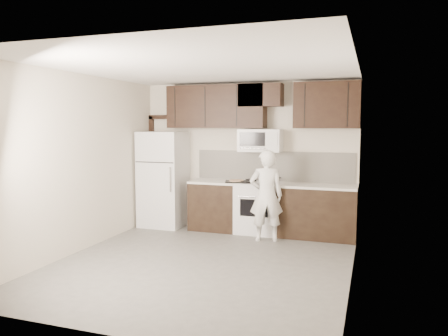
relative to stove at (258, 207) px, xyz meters
The scene contains 14 objects.
floor 2.02m from the stove, 98.80° to the right, with size 4.50×4.50×0.00m, color #53514E.
back_wall 0.99m from the stove, 133.94° to the left, with size 4.00×4.00×0.00m, color beige.
ceiling 2.98m from the stove, 98.80° to the right, with size 4.50×4.50×0.00m, color white.
counter_run 0.30m from the stove, ahead, with size 2.95×0.64×0.91m.
stove is the anchor object (origin of this frame).
backsplash 0.80m from the stove, 56.25° to the left, with size 2.90×0.02×0.54m, color beige.
upper_cabinets 1.83m from the stove, 124.04° to the left, with size 3.48×0.35×0.78m.
microwave 1.20m from the stove, 90.10° to the left, with size 0.76×0.42×0.40m.
refrigerator 1.90m from the stove, behind, with size 0.80×0.76×1.80m.
door_trim 2.37m from the stove, behind, with size 0.50×0.08×2.12m.
saucepan 0.56m from the stove, 39.69° to the left, with size 0.27×0.16×0.15m.
baking_tray 0.61m from the stove, 164.81° to the right, with size 0.39×0.29×0.02m, color black.
pizza 0.62m from the stove, 164.81° to the right, with size 0.26×0.26×0.02m, color #CEB08A.
person 0.65m from the stove, 62.53° to the right, with size 0.56×0.36×1.52m, color silver.
Camera 1 is at (2.21, -5.54, 1.93)m, focal length 35.00 mm.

